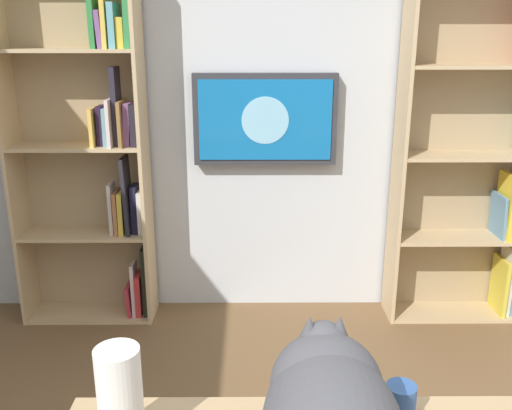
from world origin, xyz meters
The scene contains 6 objects.
wall_back centered at (0.00, -2.23, 1.35)m, with size 4.52×0.06×2.70m, color silver.
bookshelf_left centered at (-1.29, -2.07, 1.00)m, with size 0.91×0.28×2.10m.
bookshelf_right centered at (1.10, -2.07, 1.11)m, with size 0.80×0.28×2.22m.
wall_mounted_tv centered at (0.06, -2.15, 1.25)m, with size 0.87×0.07×0.55m.
paper_towel_roll centered at (0.46, 0.07, 0.91)m, with size 0.11×0.11×0.26m, color white.
coffee_mug centered at (-0.25, -0.02, 0.83)m, with size 0.08×0.08×0.10m, color #335999.
Camera 1 is at (0.14, 1.22, 1.74)m, focal length 39.03 mm.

